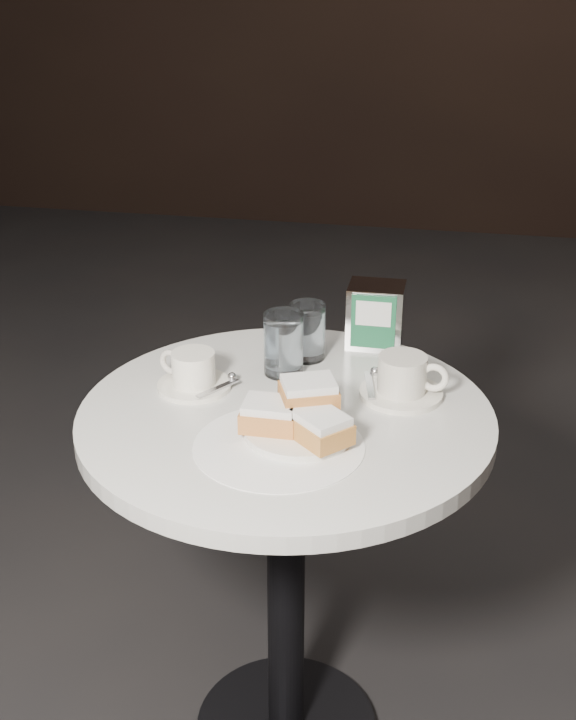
{
  "coord_description": "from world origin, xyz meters",
  "views": [
    {
      "loc": [
        0.26,
        -1.3,
        1.47
      ],
      "look_at": [
        0.0,
        0.02,
        0.83
      ],
      "focal_mm": 45.0,
      "sensor_mm": 36.0,
      "label": 1
    }
  ],
  "objects_px": {
    "beignet_plate": "(299,418)",
    "coffee_cup_left": "(193,373)",
    "napkin_dispenser": "(376,315)",
    "cafe_table": "(286,509)",
    "coffee_cup_right": "(403,379)",
    "water_glass_left": "(284,345)",
    "water_glass_right": "(307,332)"
  },
  "relations": [
    {
      "from": "beignet_plate",
      "to": "coffee_cup_left",
      "type": "height_order",
      "value": "beignet_plate"
    },
    {
      "from": "napkin_dispenser",
      "to": "beignet_plate",
      "type": "bearing_deg",
      "value": -101.95
    },
    {
      "from": "cafe_table",
      "to": "coffee_cup_left",
      "type": "bearing_deg",
      "value": 163.23
    },
    {
      "from": "napkin_dispenser",
      "to": "cafe_table",
      "type": "bearing_deg",
      "value": -111.46
    },
    {
      "from": "coffee_cup_left",
      "to": "coffee_cup_right",
      "type": "relative_size",
      "value": 1.05
    },
    {
      "from": "coffee_cup_left",
      "to": "napkin_dispenser",
      "type": "bearing_deg",
      "value": 58.69
    },
    {
      "from": "water_glass_left",
      "to": "water_glass_right",
      "type": "distance_m",
      "value": 0.08
    },
    {
      "from": "water_glass_right",
      "to": "coffee_cup_left",
      "type": "bearing_deg",
      "value": -137.65
    },
    {
      "from": "cafe_table",
      "to": "beignet_plate",
      "type": "bearing_deg",
      "value": -64.17
    },
    {
      "from": "water_glass_left",
      "to": "coffee_cup_right",
      "type": "bearing_deg",
      "value": -12.97
    },
    {
      "from": "beignet_plate",
      "to": "water_glass_left",
      "type": "relative_size",
      "value": 1.92
    },
    {
      "from": "coffee_cup_left",
      "to": "water_glass_left",
      "type": "height_order",
      "value": "water_glass_left"
    },
    {
      "from": "water_glass_left",
      "to": "cafe_table",
      "type": "bearing_deg",
      "value": -77.39
    },
    {
      "from": "water_glass_left",
      "to": "napkin_dispenser",
      "type": "bearing_deg",
      "value": 46.05
    },
    {
      "from": "coffee_cup_right",
      "to": "water_glass_left",
      "type": "height_order",
      "value": "water_glass_left"
    },
    {
      "from": "cafe_table",
      "to": "coffee_cup_left",
      "type": "height_order",
      "value": "coffee_cup_left"
    },
    {
      "from": "cafe_table",
      "to": "coffee_cup_right",
      "type": "relative_size",
      "value": 4.72
    },
    {
      "from": "cafe_table",
      "to": "water_glass_right",
      "type": "distance_m",
      "value": 0.33
    },
    {
      "from": "coffee_cup_left",
      "to": "water_glass_left",
      "type": "distance_m",
      "value": 0.17
    },
    {
      "from": "cafe_table",
      "to": "water_glass_left",
      "type": "xyz_separation_m",
      "value": [
        -0.03,
        0.14,
        0.25
      ]
    },
    {
      "from": "coffee_cup_left",
      "to": "coffee_cup_right",
      "type": "distance_m",
      "value": 0.36
    },
    {
      "from": "coffee_cup_right",
      "to": "napkin_dispenser",
      "type": "xyz_separation_m",
      "value": [
        -0.07,
        0.21,
        0.03
      ]
    },
    {
      "from": "cafe_table",
      "to": "coffee_cup_right",
      "type": "xyz_separation_m",
      "value": [
        0.19,
        0.09,
        0.23
      ]
    },
    {
      "from": "beignet_plate",
      "to": "coffee_cup_right",
      "type": "distance_m",
      "value": 0.22
    },
    {
      "from": "beignet_plate",
      "to": "coffee_cup_left",
      "type": "xyz_separation_m",
      "value": [
        -0.21,
        0.13,
        -0.0
      ]
    },
    {
      "from": "water_glass_right",
      "to": "napkin_dispenser",
      "type": "height_order",
      "value": "napkin_dispenser"
    },
    {
      "from": "cafe_table",
      "to": "beignet_plate",
      "type": "height_order",
      "value": "beignet_plate"
    },
    {
      "from": "cafe_table",
      "to": "napkin_dispenser",
      "type": "relative_size",
      "value": 6.04
    },
    {
      "from": "cafe_table",
      "to": "coffee_cup_left",
      "type": "distance_m",
      "value": 0.29
    },
    {
      "from": "coffee_cup_left",
      "to": "water_glass_right",
      "type": "distance_m",
      "value": 0.24
    },
    {
      "from": "coffee_cup_right",
      "to": "water_glass_left",
      "type": "xyz_separation_m",
      "value": [
        -0.22,
        0.05,
        0.02
      ]
    },
    {
      "from": "water_glass_left",
      "to": "napkin_dispenser",
      "type": "relative_size",
      "value": 0.94
    }
  ]
}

